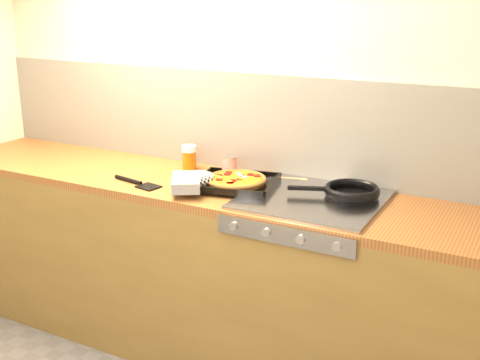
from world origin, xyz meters
The scene contains 9 objects.
room_shell centered at (0.00, 1.39, 1.15)m, with size 3.20×3.20×3.20m.
counter_run centered at (0.00, 1.10, 0.45)m, with size 3.20×0.62×0.90m.
stovetop centered at (0.45, 1.10, 0.91)m, with size 0.60×0.56×0.02m, color #9F9EA4.
pizza_on_tray centered at (0.02, 1.06, 0.94)m, with size 0.49×0.48×0.06m.
frying_pan centered at (0.59, 1.19, 0.94)m, with size 0.43×0.32×0.04m.
tomato_can centered at (-0.04, 1.24, 0.95)m, with size 0.08×0.08×0.11m.
juice_glass centered at (-0.29, 1.27, 0.96)m, with size 0.09×0.09×0.13m.
wooden_spoon centered at (0.22, 1.31, 0.91)m, with size 0.30×0.10×0.02m.
black_spatula centered at (-0.38, 0.93, 0.91)m, with size 0.29×0.10×0.02m.
Camera 1 is at (1.34, -1.25, 1.78)m, focal length 45.00 mm.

